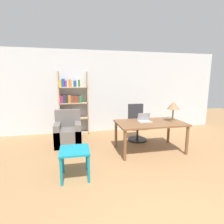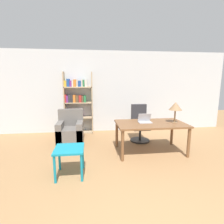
# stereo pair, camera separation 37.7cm
# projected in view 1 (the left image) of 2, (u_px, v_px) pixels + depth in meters

# --- Properties ---
(wall_back) EXTENTS (8.00, 0.06, 2.70)m
(wall_back) POSITION_uv_depth(u_px,v_px,m) (107.00, 92.00, 5.94)
(wall_back) COLOR silver
(wall_back) RESTS_ON ground_plane
(desk) EXTENTS (1.63, 0.95, 0.73)m
(desk) POSITION_uv_depth(u_px,v_px,m) (150.00, 125.00, 4.27)
(desk) COLOR brown
(desk) RESTS_ON ground_plane
(laptop) EXTENTS (0.31, 0.22, 0.22)m
(laptop) POSITION_uv_depth(u_px,v_px,m) (144.00, 120.00, 4.29)
(laptop) COLOR #B2B2B7
(laptop) RESTS_ON desk
(table_lamp) EXTENTS (0.31, 0.31, 0.50)m
(table_lamp) POSITION_uv_depth(u_px,v_px,m) (173.00, 106.00, 4.28)
(table_lamp) COLOR olive
(table_lamp) RESTS_ON desk
(office_chair) EXTENTS (0.55, 0.55, 1.05)m
(office_chair) POSITION_uv_depth(u_px,v_px,m) (137.00, 125.00, 5.13)
(office_chair) COLOR black
(office_chair) RESTS_ON ground_plane
(side_table_blue) EXTENTS (0.52, 0.53, 0.53)m
(side_table_blue) POSITION_uv_depth(u_px,v_px,m) (75.00, 154.00, 3.10)
(side_table_blue) COLOR teal
(side_table_blue) RESTS_ON ground_plane
(armchair) EXTENTS (0.69, 0.69, 0.93)m
(armchair) POSITION_uv_depth(u_px,v_px,m) (68.00, 133.00, 4.74)
(armchair) COLOR #66605B
(armchair) RESTS_ON ground_plane
(bookshelf) EXTENTS (0.92, 0.28, 2.00)m
(bookshelf) POSITION_uv_depth(u_px,v_px,m) (72.00, 105.00, 5.58)
(bookshelf) COLOR tan
(bookshelf) RESTS_ON ground_plane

